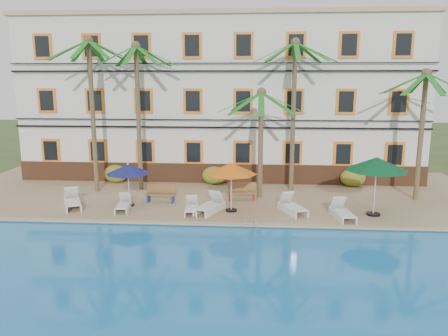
# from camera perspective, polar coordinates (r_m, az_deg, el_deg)

# --- Properties ---
(ground) EXTENTS (100.00, 100.00, 0.00)m
(ground) POSITION_cam_1_polar(r_m,az_deg,el_deg) (20.36, -2.43, -7.19)
(ground) COLOR #384C23
(ground) RESTS_ON ground
(pool_deck) EXTENTS (30.00, 12.00, 0.25)m
(pool_deck) POSITION_cam_1_polar(r_m,az_deg,el_deg) (25.09, -1.15, -3.27)
(pool_deck) COLOR tan
(pool_deck) RESTS_ON ground
(swimming_pool) EXTENTS (26.00, 12.00, 0.20)m
(swimming_pool) POSITION_cam_1_polar(r_m,az_deg,el_deg) (13.93, -5.80, -16.02)
(swimming_pool) COLOR #1972BD
(swimming_pool) RESTS_ON ground
(pool_coping) EXTENTS (30.00, 0.35, 0.06)m
(pool_coping) POSITION_cam_1_polar(r_m,az_deg,el_deg) (19.43, -2.74, -7.25)
(pool_coping) COLOR tan
(pool_coping) RESTS_ON pool_deck
(hotel_building) EXTENTS (25.40, 6.44, 10.22)m
(hotel_building) POSITION_cam_1_polar(r_m,az_deg,el_deg) (29.25, -0.29, 9.26)
(hotel_building) COLOR silver
(hotel_building) RESTS_ON pool_deck
(palm_a) EXTENTS (4.55, 4.55, 8.58)m
(palm_a) POSITION_cam_1_polar(r_m,az_deg,el_deg) (25.22, -16.92, 9.23)
(palm_a) COLOR brown
(palm_a) RESTS_ON pool_deck
(palm_b) EXTENTS (4.55, 4.55, 8.32)m
(palm_b) POSITION_cam_1_polar(r_m,az_deg,el_deg) (25.11, -11.21, 9.16)
(palm_b) COLOR brown
(palm_b) RESTS_ON pool_deck
(palm_c) EXTENTS (4.55, 4.55, 5.86)m
(palm_c) POSITION_cam_1_polar(r_m,az_deg,el_deg) (23.10, 4.84, 5.56)
(palm_c) COLOR brown
(palm_c) RESTS_ON pool_deck
(palm_d) EXTENTS (4.55, 4.55, 8.50)m
(palm_d) POSITION_cam_1_polar(r_m,az_deg,el_deg) (24.78, 9.12, 9.44)
(palm_d) COLOR brown
(palm_d) RESTS_ON pool_deck
(palm_e) EXTENTS (4.55, 4.55, 6.83)m
(palm_e) POSITION_cam_1_polar(r_m,az_deg,el_deg) (24.69, 24.54, 6.31)
(palm_e) COLOR brown
(palm_e) RESTS_ON pool_deck
(shrub_left) EXTENTS (1.50, 0.90, 1.10)m
(shrub_left) POSITION_cam_1_polar(r_m,az_deg,el_deg) (27.74, -13.96, -0.74)
(shrub_left) COLOR #2A5A19
(shrub_left) RESTS_ON pool_deck
(shrub_mid) EXTENTS (1.50, 0.90, 1.10)m
(shrub_mid) POSITION_cam_1_polar(r_m,az_deg,el_deg) (26.50, -1.28, -0.97)
(shrub_mid) COLOR #2A5A19
(shrub_mid) RESTS_ON pool_deck
(shrub_right) EXTENTS (1.50, 0.90, 1.10)m
(shrub_right) POSITION_cam_1_polar(r_m,az_deg,el_deg) (27.03, 16.49, -1.20)
(shrub_right) COLOR #2A5A19
(shrub_right) RESTS_ON pool_deck
(umbrella_blue) EXTENTS (2.20, 2.20, 2.20)m
(umbrella_blue) POSITION_cam_1_polar(r_m,az_deg,el_deg) (22.24, -12.43, -0.18)
(umbrella_blue) COLOR black
(umbrella_blue) RESTS_ON pool_deck
(umbrella_red) EXTENTS (2.46, 2.46, 2.46)m
(umbrella_red) POSITION_cam_1_polar(r_m,az_deg,el_deg) (20.77, 0.96, -0.09)
(umbrella_red) COLOR black
(umbrella_red) RESTS_ON pool_deck
(umbrella_green) EXTENTS (2.86, 2.86, 2.85)m
(umbrella_green) POSITION_cam_1_polar(r_m,az_deg,el_deg) (21.27, 19.32, 0.46)
(umbrella_green) COLOR black
(umbrella_green) RESTS_ON pool_deck
(lounger_a) EXTENTS (1.53, 2.11, 0.95)m
(lounger_a) POSITION_cam_1_polar(r_m,az_deg,el_deg) (23.06, -19.19, -4.14)
(lounger_a) COLOR silver
(lounger_a) RESTS_ON pool_deck
(lounger_b) EXTENTS (0.81, 1.73, 0.79)m
(lounger_b) POSITION_cam_1_polar(r_m,az_deg,el_deg) (21.96, -12.99, -4.70)
(lounger_b) COLOR silver
(lounger_b) RESTS_ON pool_deck
(lounger_c) EXTENTS (0.73, 1.68, 0.77)m
(lounger_c) POSITION_cam_1_polar(r_m,az_deg,el_deg) (21.01, -4.27, -5.19)
(lounger_c) COLOR silver
(lounger_c) RESTS_ON pool_deck
(lounger_d) EXTENTS (1.44, 2.12, 0.95)m
(lounger_d) POSITION_cam_1_polar(r_m,az_deg,el_deg) (21.12, -1.84, -4.91)
(lounger_d) COLOR silver
(lounger_d) RESTS_ON pool_deck
(lounger_e) EXTENTS (1.39, 2.05, 0.91)m
(lounger_e) POSITION_cam_1_polar(r_m,az_deg,el_deg) (21.25, 8.88, -4.97)
(lounger_e) COLOR silver
(lounger_e) RESTS_ON pool_deck
(lounger_f) EXTENTS (0.96, 2.00, 0.91)m
(lounger_f) POSITION_cam_1_polar(r_m,az_deg,el_deg) (20.85, 15.18, -5.58)
(lounger_f) COLOR silver
(lounger_f) RESTS_ON pool_deck
(bench_left) EXTENTS (1.53, 0.56, 0.93)m
(bench_left) POSITION_cam_1_polar(r_m,az_deg,el_deg) (22.93, -8.25, -3.27)
(bench_left) COLOR olive
(bench_left) RESTS_ON pool_deck
(bench_right) EXTENTS (1.54, 0.63, 0.93)m
(bench_right) POSITION_cam_1_polar(r_m,az_deg,el_deg) (23.09, 2.33, -3.06)
(bench_right) COLOR olive
(bench_right) RESTS_ON pool_deck
(pool_ladder) EXTENTS (0.54, 0.74, 0.74)m
(pool_ladder) POSITION_cam_1_polar(r_m,az_deg,el_deg) (19.22, 3.42, -7.57)
(pool_ladder) COLOR silver
(pool_ladder) RESTS_ON ground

